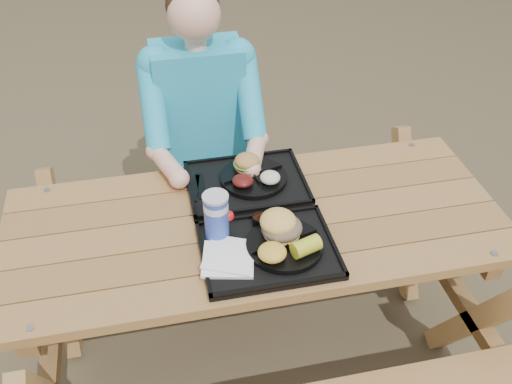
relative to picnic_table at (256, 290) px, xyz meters
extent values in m
plane|color=#999999|center=(0.00, 0.00, -0.38)|extent=(60.00, 60.00, 0.00)
cube|color=black|center=(0.01, -0.17, 0.39)|extent=(0.45, 0.35, 0.02)
cube|color=black|center=(0.01, 0.20, 0.39)|extent=(0.45, 0.35, 0.02)
cylinder|color=black|center=(0.06, -0.18, 0.41)|extent=(0.26, 0.26, 0.02)
cylinder|color=black|center=(0.04, 0.21, 0.41)|extent=(0.26, 0.26, 0.02)
cube|color=white|center=(-0.14, -0.20, 0.40)|extent=(0.20, 0.20, 0.02)
cylinder|color=#1632A5|center=(-0.15, -0.07, 0.48)|extent=(0.08, 0.08, 0.17)
cylinder|color=black|center=(0.01, -0.04, 0.41)|extent=(0.06, 0.06, 0.03)
cylinder|color=gold|center=(0.06, -0.05, 0.41)|extent=(0.04, 0.04, 0.03)
ellipsoid|color=yellow|center=(0.00, -0.23, 0.44)|extent=(0.09, 0.09, 0.05)
cube|color=black|center=(-0.17, 0.21, 0.40)|extent=(0.03, 0.16, 0.01)
ellipsoid|color=#571411|center=(-0.02, 0.17, 0.43)|extent=(0.08, 0.08, 0.04)
ellipsoid|color=beige|center=(0.09, 0.16, 0.44)|extent=(0.08, 0.08, 0.04)
camera|label=1|loc=(-0.32, -1.51, 1.73)|focal=40.00mm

